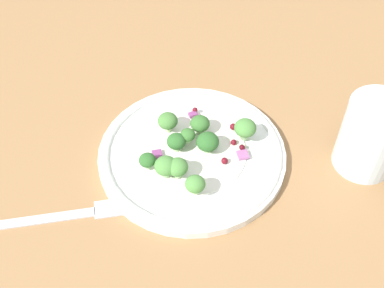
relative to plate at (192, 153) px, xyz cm
name	(u,v)px	position (x,y,z in cm)	size (l,w,h in cm)	color
ground_plane	(204,170)	(-1.75, -0.71, -1.86)	(180.00, 180.00, 2.00)	olive
plate	(192,153)	(0.00, 0.00, 0.00)	(23.85, 23.85, 1.70)	white
dressing_pool	(192,151)	(0.00, 0.00, 0.44)	(13.83, 13.83, 0.20)	white
broccoli_floret_0	(188,135)	(1.24, -0.14, 2.25)	(1.93, 1.93, 1.96)	#ADD18E
broccoli_floret_1	(245,128)	(-1.74, -6.79, 2.58)	(2.83, 2.83, 2.86)	#8EB77A
broccoli_floret_2	(176,142)	(1.22, 1.54, 1.99)	(2.42, 2.42, 2.45)	#9EC684
broccoli_floret_3	(147,160)	(0.24, 6.12, 2.21)	(2.07, 2.07, 2.09)	#8EB77A
broccoli_floret_4	(178,167)	(-2.64, 3.58, 2.32)	(2.56, 2.56, 2.59)	#9EC684
broccoli_floret_5	(168,121)	(4.65, 0.86, 2.24)	(2.61, 2.61, 2.64)	#ADD18E
broccoli_floret_6	(200,124)	(2.22, -2.53, 2.09)	(2.54, 2.54, 2.57)	#9EC684
broccoli_floret_7	(165,164)	(-1.45, 4.68, 2.30)	(2.75, 2.75, 2.78)	#8EB77A
broccoli_floret_8	(208,142)	(-0.94, -1.72, 2.10)	(2.85, 2.85, 2.89)	#8EB77A
broccoli_floret_9	(195,184)	(-5.97, 3.15, 2.52)	(2.38, 2.38, 2.41)	#9EC684
cranberry_0	(195,110)	(5.52, -3.77, 1.15)	(0.74, 0.74, 0.74)	maroon
cranberry_1	(242,147)	(-3.10, -5.51, 1.00)	(0.76, 0.76, 0.76)	#4C0A14
cranberry_2	(233,142)	(-1.68, -5.17, 0.85)	(0.77, 0.77, 0.77)	maroon
cranberry_3	(199,180)	(-4.72, 1.81, 0.96)	(0.70, 0.70, 0.70)	maroon
cranberry_4	(225,161)	(-3.79, -2.42, 0.98)	(0.85, 0.85, 0.85)	maroon
cranberry_5	(233,127)	(0.20, -6.37, 1.31)	(0.90, 0.90, 0.90)	maroon
onion_bit_0	(193,114)	(5.09, -3.18, 0.99)	(0.80, 1.11, 0.47)	#843D75
onion_bit_1	(243,155)	(-4.03, -5.00, 0.80)	(1.36, 1.34, 0.36)	#A35B93
onion_bit_2	(157,154)	(1.53, 4.17, 0.80)	(1.23, 1.30, 0.43)	#843D75
fork	(56,217)	(0.32, 18.24, -0.61)	(8.42, 17.99, 0.50)	silver
water_glass	(372,136)	(-11.65, -18.28, 4.03)	(7.56, 7.56, 9.78)	silver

